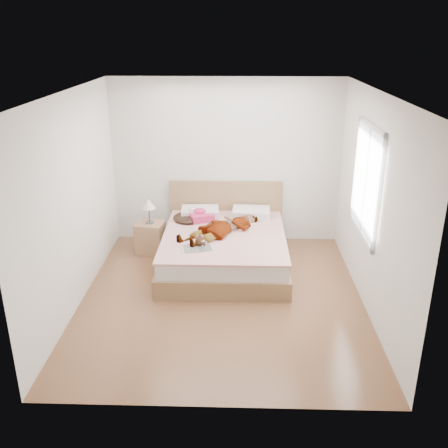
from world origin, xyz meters
The scene contains 11 objects.
ground centered at (0.00, 0.00, 0.00)m, with size 4.00×4.00×0.00m, color #502B19.
woman centered at (-0.02, 1.04, 0.61)m, with size 0.55×1.48×0.20m, color white.
hair centered at (-0.59, 1.49, 0.55)m, with size 0.41×0.51×0.08m, color black.
phone centered at (-0.52, 1.44, 0.69)m, with size 0.04×0.09×0.01m, color silver.
room_shell centered at (1.77, 0.30, 1.50)m, with size 4.00×4.00×4.00m.
bed centered at (0.00, 1.04, 0.28)m, with size 1.80×2.08×1.00m.
towel centered at (-0.37, 1.49, 0.58)m, with size 0.43×0.39×0.18m.
magazine centered at (-0.35, 0.42, 0.52)m, with size 0.47×0.37×0.02m.
coffee_mug centered at (-0.29, 0.49, 0.56)m, with size 0.12×0.09×0.10m.
plush_toy centered at (-0.32, 0.53, 0.57)m, with size 0.15×0.22×0.12m.
nightstand centered at (-1.15, 1.38, 0.29)m, with size 0.46×0.42×0.88m.
Camera 1 is at (0.20, -5.66, 3.25)m, focal length 40.00 mm.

